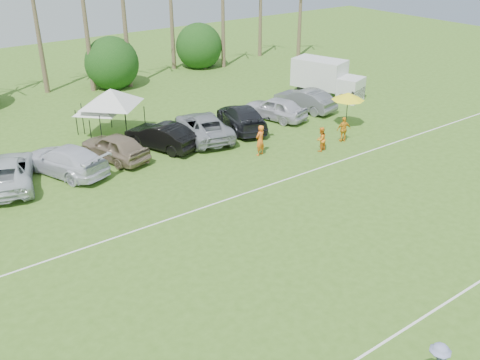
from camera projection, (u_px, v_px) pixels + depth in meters
field_lines at (271, 265)px, 22.99m from camera, size 80.00×12.10×0.01m
bush_tree_2 at (105, 63)px, 47.86m from camera, size 4.00×4.00×4.00m
bush_tree_3 at (199, 49)px, 53.18m from camera, size 4.00×4.00×4.00m
sideline_player_a at (260, 140)px, 33.31m from camera, size 0.81×0.62×1.97m
sideline_player_b at (321, 139)px, 33.99m from camera, size 0.86×0.72×1.59m
sideline_player_c at (344, 129)px, 35.43m from camera, size 1.08×0.70×1.71m
box_truck at (327, 77)px, 44.26m from camera, size 3.93×6.26×3.03m
canopy_tent_left at (98, 98)px, 35.47m from camera, size 3.88×3.88×3.14m
canopy_tent_right at (110, 89)px, 35.27m from camera, size 4.80×4.80×3.89m
market_umbrella at (348, 96)px, 37.24m from camera, size 2.30×2.30×2.56m
parked_car_2 at (6, 172)px, 29.49m from camera, size 4.46×6.58×1.68m
parked_car_3 at (65, 160)px, 30.94m from camera, size 4.27×6.23×1.68m
parked_car_4 at (115, 147)px, 32.77m from camera, size 3.20×5.26×1.68m
parked_car_5 at (161, 136)px, 34.39m from camera, size 3.45×5.38×1.68m
parked_car_6 at (203, 126)px, 36.04m from camera, size 4.14×6.52×1.68m
parked_car_7 at (242, 117)px, 37.69m from camera, size 3.93×6.21×1.68m
parked_car_8 at (275, 108)px, 39.49m from camera, size 3.29×5.28×1.68m
parked_car_9 at (305, 100)px, 41.36m from camera, size 2.68×5.32×1.68m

